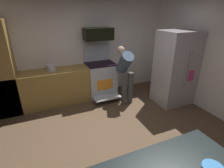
# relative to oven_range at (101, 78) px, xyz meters

# --- Properties ---
(ground_plane) EXTENTS (5.20, 4.80, 0.02)m
(ground_plane) POSITION_rel_oven_range_xyz_m (-0.43, -1.97, -0.52)
(ground_plane) COLOR brown
(wall_back) EXTENTS (5.20, 0.12, 2.60)m
(wall_back) POSITION_rel_oven_range_xyz_m (-0.43, 0.37, 0.79)
(wall_back) COLOR silver
(wall_back) RESTS_ON ground
(lower_cabinet_run) EXTENTS (2.40, 0.60, 0.90)m
(lower_cabinet_run) POSITION_rel_oven_range_xyz_m (-1.33, 0.01, -0.06)
(lower_cabinet_run) COLOR olive
(lower_cabinet_run) RESTS_ON ground
(cabinet_column) EXTENTS (0.60, 0.60, 2.10)m
(cabinet_column) POSITION_rel_oven_range_xyz_m (-2.33, 0.01, 0.54)
(cabinet_column) COLOR olive
(cabinet_column) RESTS_ON ground
(oven_range) EXTENTS (0.76, 0.95, 1.55)m
(oven_range) POSITION_rel_oven_range_xyz_m (0.00, 0.00, 0.00)
(oven_range) COLOR #B6BDC5
(oven_range) RESTS_ON ground
(microwave) EXTENTS (0.74, 0.38, 0.31)m
(microwave) POSITION_rel_oven_range_xyz_m (0.00, 0.09, 1.19)
(microwave) COLOR black
(microwave) RESTS_ON oven_range
(refrigerator) EXTENTS (0.89, 0.74, 1.84)m
(refrigerator) POSITION_rel_oven_range_xyz_m (1.60, -1.10, 0.40)
(refrigerator) COLOR #BBB4B6
(refrigerator) RESTS_ON ground
(person_cook) EXTENTS (0.31, 0.63, 1.42)m
(person_cook) POSITION_rel_oven_range_xyz_m (0.46, -0.59, 0.33)
(person_cook) COLOR #484848
(person_cook) RESTS_ON ground
(stock_pot) EXTENTS (0.24, 0.24, 0.16)m
(stock_pot) POSITION_rel_oven_range_xyz_m (-1.27, 0.01, 0.47)
(stock_pot) COLOR #BDB5C2
(stock_pot) RESTS_ON lower_cabinet_run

